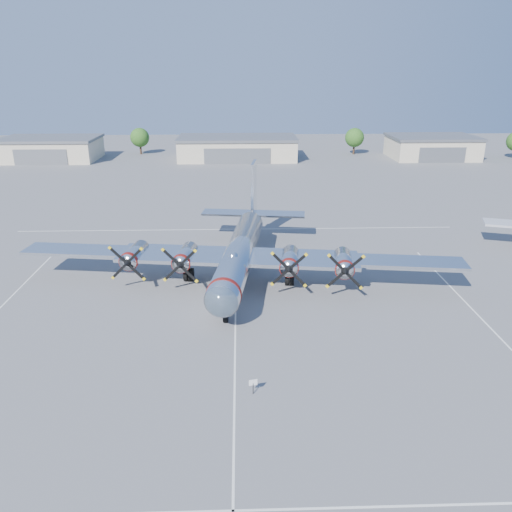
{
  "coord_description": "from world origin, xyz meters",
  "views": [
    {
      "loc": [
        0.54,
        -41.05,
        21.03
      ],
      "look_at": [
        2.08,
        5.99,
        3.2
      ],
      "focal_mm": 35.0,
      "sensor_mm": 36.0,
      "label": 1
    }
  ],
  "objects_px": {
    "hangar_east": "(432,147)",
    "main_bomber_b29": "(241,276)",
    "tree_west": "(140,138)",
    "tree_east": "(355,138)",
    "info_placard": "(253,384)",
    "hangar_west": "(51,149)",
    "hangar_center": "(237,148)"
  },
  "relations": [
    {
      "from": "hangar_east",
      "to": "main_bomber_b29",
      "type": "height_order",
      "value": "hangar_east"
    },
    {
      "from": "tree_west",
      "to": "tree_east",
      "type": "bearing_deg",
      "value": -2.08
    },
    {
      "from": "tree_west",
      "to": "main_bomber_b29",
      "type": "xyz_separation_m",
      "value": [
        25.55,
        -81.48,
        -4.22
      ]
    },
    {
      "from": "tree_west",
      "to": "info_placard",
      "type": "distance_m",
      "value": 105.72
    },
    {
      "from": "hangar_west",
      "to": "hangar_center",
      "type": "distance_m",
      "value": 45.0
    },
    {
      "from": "hangar_center",
      "to": "tree_west",
      "type": "bearing_deg",
      "value": 162.18
    },
    {
      "from": "hangar_east",
      "to": "main_bomber_b29",
      "type": "relative_size",
      "value": 0.46
    },
    {
      "from": "tree_east",
      "to": "info_placard",
      "type": "xyz_separation_m",
      "value": [
        -28.72,
        -100.34,
        -3.42
      ]
    },
    {
      "from": "hangar_east",
      "to": "tree_west",
      "type": "height_order",
      "value": "tree_west"
    },
    {
      "from": "hangar_west",
      "to": "tree_west",
      "type": "relative_size",
      "value": 3.4
    },
    {
      "from": "hangar_west",
      "to": "info_placard",
      "type": "distance_m",
      "value": 105.07
    },
    {
      "from": "hangar_center",
      "to": "tree_east",
      "type": "relative_size",
      "value": 4.31
    },
    {
      "from": "tree_west",
      "to": "info_placard",
      "type": "height_order",
      "value": "tree_west"
    },
    {
      "from": "info_placard",
      "to": "hangar_west",
      "type": "bearing_deg",
      "value": 103.89
    },
    {
      "from": "info_placard",
      "to": "hangar_east",
      "type": "bearing_deg",
      "value": 51.4
    },
    {
      "from": "hangar_west",
      "to": "info_placard",
      "type": "bearing_deg",
      "value": -63.86
    },
    {
      "from": "main_bomber_b29",
      "to": "tree_west",
      "type": "bearing_deg",
      "value": 115.02
    },
    {
      "from": "main_bomber_b29",
      "to": "info_placard",
      "type": "xyz_separation_m",
      "value": [
        0.73,
        -20.87,
        0.8
      ]
    },
    {
      "from": "hangar_west",
      "to": "info_placard",
      "type": "height_order",
      "value": "hangar_west"
    },
    {
      "from": "hangar_west",
      "to": "main_bomber_b29",
      "type": "bearing_deg",
      "value": -58.19
    },
    {
      "from": "tree_east",
      "to": "info_placard",
      "type": "relative_size",
      "value": 5.86
    },
    {
      "from": "hangar_west",
      "to": "info_placard",
      "type": "relative_size",
      "value": 19.95
    },
    {
      "from": "tree_west",
      "to": "hangar_west",
      "type": "bearing_deg",
      "value": -158.11
    },
    {
      "from": "hangar_west",
      "to": "tree_east",
      "type": "bearing_deg",
      "value": 4.6
    },
    {
      "from": "hangar_center",
      "to": "tree_east",
      "type": "xyz_separation_m",
      "value": [
        30.0,
        6.04,
        1.51
      ]
    },
    {
      "from": "hangar_east",
      "to": "tree_east",
      "type": "bearing_deg",
      "value": 161.46
    },
    {
      "from": "hangar_east",
      "to": "main_bomber_b29",
      "type": "bearing_deg",
      "value": -122.87
    },
    {
      "from": "hangar_center",
      "to": "info_placard",
      "type": "xyz_separation_m",
      "value": [
        1.28,
        -94.31,
        -1.92
      ]
    },
    {
      "from": "tree_east",
      "to": "main_bomber_b29",
      "type": "relative_size",
      "value": 0.15
    },
    {
      "from": "info_placard",
      "to": "tree_west",
      "type": "bearing_deg",
      "value": 92.15
    },
    {
      "from": "hangar_west",
      "to": "main_bomber_b29",
      "type": "distance_m",
      "value": 86.46
    },
    {
      "from": "tree_west",
      "to": "main_bomber_b29",
      "type": "relative_size",
      "value": 0.15
    }
  ]
}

